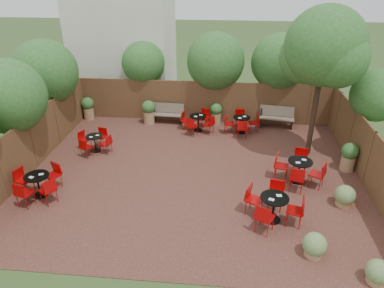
# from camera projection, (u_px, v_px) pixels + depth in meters

# --- Properties ---
(ground) EXTENTS (80.00, 80.00, 0.00)m
(ground) POSITION_uv_depth(u_px,v_px,m) (194.00, 174.00, 13.02)
(ground) COLOR #354F23
(ground) RESTS_ON ground
(courtyard_paving) EXTENTS (12.00, 10.00, 0.02)m
(courtyard_paving) POSITION_uv_depth(u_px,v_px,m) (194.00, 174.00, 13.02)
(courtyard_paving) COLOR #3C2018
(courtyard_paving) RESTS_ON ground
(fence_back) EXTENTS (12.00, 0.08, 2.00)m
(fence_back) POSITION_uv_depth(u_px,v_px,m) (204.00, 102.00, 17.00)
(fence_back) COLOR #4C2F1C
(fence_back) RESTS_ON ground
(fence_left) EXTENTS (0.08, 10.00, 2.00)m
(fence_left) POSITION_uv_depth(u_px,v_px,m) (32.00, 143.00, 13.09)
(fence_left) COLOR #4C2F1C
(fence_left) RESTS_ON ground
(fence_right) EXTENTS (0.08, 10.00, 2.00)m
(fence_right) POSITION_uv_depth(u_px,v_px,m) (369.00, 159.00, 12.04)
(fence_right) COLOR #4C2F1C
(fence_right) RESTS_ON ground
(neighbour_building) EXTENTS (5.00, 4.00, 8.00)m
(neighbour_building) POSITION_uv_depth(u_px,v_px,m) (123.00, 25.00, 18.69)
(neighbour_building) COLOR silver
(neighbour_building) RESTS_ON ground
(overhang_foliage) EXTENTS (15.55, 10.81, 2.74)m
(overhang_foliage) POSITION_uv_depth(u_px,v_px,m) (147.00, 76.00, 14.61)
(overhang_foliage) COLOR #255B1D
(overhang_foliage) RESTS_ON ground
(courtyard_tree) EXTENTS (2.95, 2.87, 5.73)m
(courtyard_tree) POSITION_uv_depth(u_px,v_px,m) (324.00, 51.00, 12.54)
(courtyard_tree) COLOR black
(courtyard_tree) RESTS_ON courtyard_paving
(park_bench_left) EXTENTS (1.52, 0.55, 0.93)m
(park_bench_left) POSITION_uv_depth(u_px,v_px,m) (168.00, 113.00, 17.04)
(park_bench_left) COLOR brown
(park_bench_left) RESTS_ON courtyard_paving
(park_bench_right) EXTENTS (1.63, 0.72, 0.97)m
(park_bench_right) POSITION_uv_depth(u_px,v_px,m) (277.00, 117.00, 16.58)
(park_bench_right) COLOR brown
(park_bench_right) RESTS_ON courtyard_paving
(bistro_tables) EXTENTS (10.34, 7.81, 0.95)m
(bistro_tables) POSITION_uv_depth(u_px,v_px,m) (200.00, 157.00, 13.23)
(bistro_tables) COLOR black
(bistro_tables) RESTS_ON courtyard_paving
(planters) EXTENTS (11.90, 4.41, 1.15)m
(planters) POSITION_uv_depth(u_px,v_px,m) (187.00, 120.00, 16.03)
(planters) COLOR #95714A
(planters) RESTS_ON courtyard_paving
(low_shrubs) EXTENTS (2.04, 3.73, 0.70)m
(low_shrubs) POSITION_uv_depth(u_px,v_px,m) (343.00, 231.00, 9.75)
(low_shrubs) COLOR #95714A
(low_shrubs) RESTS_ON courtyard_paving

